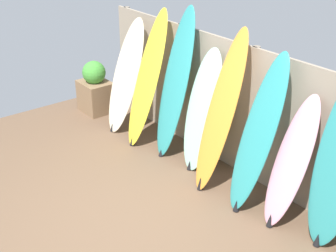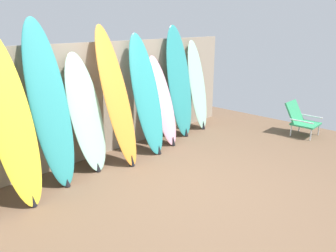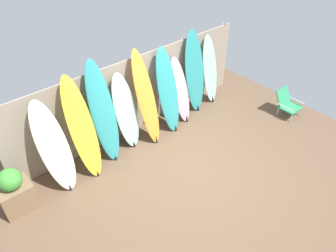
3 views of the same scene
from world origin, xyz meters
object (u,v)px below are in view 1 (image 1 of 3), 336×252
at_px(surfboard_cream_0, 126,77).
at_px(surfboard_teal_2, 175,84).
at_px(surfboard_seafoam_3, 202,112).
at_px(surfboard_orange_4, 221,113).
at_px(planter_box, 95,89).
at_px(surfboard_pink_6, 291,163).
at_px(surfboard_yellow_1, 147,80).
at_px(surfboard_teal_5, 258,135).

height_order(surfboard_cream_0, surfboard_teal_2, surfboard_teal_2).
relative_size(surfboard_seafoam_3, surfboard_orange_4, 0.82).
bearing_deg(planter_box, surfboard_pink_6, 2.45).
relative_size(surfboard_yellow_1, surfboard_seafoam_3, 1.20).
xyz_separation_m(surfboard_yellow_1, surfboard_pink_6, (2.62, 0.10, -0.24)).
distance_m(surfboard_cream_0, planter_box, 1.00).
height_order(surfboard_yellow_1, planter_box, surfboard_yellow_1).
bearing_deg(surfboard_teal_5, surfboard_yellow_1, -179.21).
bearing_deg(surfboard_cream_0, surfboard_yellow_1, -0.85).
xyz_separation_m(surfboard_cream_0, surfboard_orange_4, (2.15, 0.01, 0.14)).
distance_m(surfboard_cream_0, surfboard_orange_4, 2.15).
xyz_separation_m(surfboard_teal_2, surfboard_teal_5, (1.63, -0.08, -0.12)).
xyz_separation_m(surfboard_cream_0, surfboard_teal_5, (2.77, 0.02, 0.08)).
distance_m(surfboard_cream_0, surfboard_teal_2, 1.15).
height_order(surfboard_yellow_1, surfboard_pink_6, surfboard_yellow_1).
height_order(surfboard_cream_0, planter_box, surfboard_cream_0).
bearing_deg(surfboard_seafoam_3, surfboard_orange_4, -13.61).
bearing_deg(surfboard_yellow_1, surfboard_pink_6, 2.18).
bearing_deg(surfboard_seafoam_3, surfboard_teal_5, -5.37).
distance_m(surfboard_seafoam_3, surfboard_orange_4, 0.51).
height_order(surfboard_seafoam_3, surfboard_orange_4, surfboard_orange_4).
relative_size(surfboard_cream_0, surfboard_seafoam_3, 1.05).
bearing_deg(surfboard_pink_6, surfboard_teal_5, -171.17).
height_order(surfboard_yellow_1, surfboard_teal_5, surfboard_yellow_1).
bearing_deg(surfboard_teal_5, surfboard_pink_6, 8.83).
xyz_separation_m(surfboard_orange_4, planter_box, (-3.02, -0.09, -0.60)).
bearing_deg(surfboard_teal_2, surfboard_orange_4, -4.84).
relative_size(surfboard_cream_0, planter_box, 1.93).
distance_m(surfboard_orange_4, surfboard_teal_5, 0.62).
height_order(surfboard_teal_5, surfboard_pink_6, surfboard_teal_5).
bearing_deg(surfboard_cream_0, surfboard_seafoam_3, 4.18).
bearing_deg(surfboard_seafoam_3, surfboard_cream_0, -175.82).
xyz_separation_m(surfboard_yellow_1, planter_box, (-1.47, -0.08, -0.59)).
distance_m(surfboard_cream_0, surfboard_yellow_1, 0.61).
xyz_separation_m(surfboard_teal_2, surfboard_seafoam_3, (0.55, 0.03, -0.24)).
bearing_deg(surfboard_teal_5, surfboard_orange_4, -179.02).
bearing_deg(surfboard_yellow_1, surfboard_seafoam_3, 6.93).
distance_m(surfboard_yellow_1, surfboard_teal_2, 0.55).
xyz_separation_m(surfboard_teal_2, surfboard_orange_4, (1.01, -0.09, -0.06)).
relative_size(surfboard_yellow_1, surfboard_teal_2, 0.94).
xyz_separation_m(surfboard_orange_4, surfboard_pink_6, (1.07, 0.08, -0.26)).
relative_size(surfboard_cream_0, surfboard_teal_5, 0.92).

